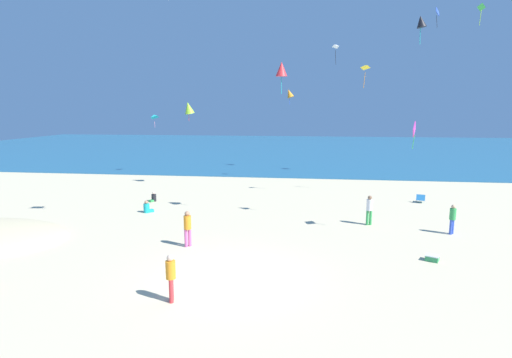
# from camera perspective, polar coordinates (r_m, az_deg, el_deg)

# --- Properties ---
(ground_plane) EXTENTS (120.00, 120.00, 0.00)m
(ground_plane) POSITION_cam_1_polar(r_m,az_deg,el_deg) (24.85, 0.78, -4.68)
(ground_plane) COLOR beige
(ocean_water) EXTENTS (120.00, 60.00, 0.05)m
(ocean_water) POSITION_cam_1_polar(r_m,az_deg,el_deg) (66.78, 5.03, 4.44)
(ocean_water) COLOR #236084
(ocean_water) RESTS_ON ground_plane
(beach_chair_mid_beach) EXTENTS (0.70, 0.75, 0.57)m
(beach_chair_mid_beach) POSITION_cam_1_polar(r_m,az_deg,el_deg) (29.40, 22.42, -2.60)
(beach_chair_mid_beach) COLOR #2370B2
(beach_chair_mid_beach) RESTS_ON ground_plane
(cooler_box) EXTENTS (0.64, 0.60, 0.25)m
(cooler_box) POSITION_cam_1_polar(r_m,az_deg,el_deg) (18.52, 23.82, -10.25)
(cooler_box) COLOR #339956
(cooler_box) RESTS_ON ground_plane
(person_0) EXTENTS (0.39, 0.39, 1.61)m
(person_0) POSITION_cam_1_polar(r_m,az_deg,el_deg) (13.65, -12.06, -13.20)
(person_0) COLOR red
(person_0) RESTS_ON ground_plane
(person_1) EXTENTS (0.43, 0.43, 1.53)m
(person_1) POSITION_cam_1_polar(r_m,az_deg,el_deg) (22.53, 26.22, -4.91)
(person_1) COLOR blue
(person_1) RESTS_ON ground_plane
(person_2) EXTENTS (0.47, 0.47, 1.68)m
(person_2) POSITION_cam_1_polar(r_m,az_deg,el_deg) (18.68, -9.74, -6.65)
(person_2) COLOR #D8599E
(person_2) RESTS_ON ground_plane
(person_3) EXTENTS (0.50, 0.60, 0.68)m
(person_3) POSITION_cam_1_polar(r_m,az_deg,el_deg) (28.45, -14.41, -2.62)
(person_3) COLOR black
(person_3) RESTS_ON ground_plane
(person_4) EXTENTS (0.67, 0.64, 0.77)m
(person_4) POSITION_cam_1_polar(r_m,az_deg,el_deg) (25.49, -15.25, -4.01)
(person_4) COLOR #19ADB2
(person_4) RESTS_ON ground_plane
(person_5) EXTENTS (0.41, 0.41, 1.64)m
(person_5) POSITION_cam_1_polar(r_m,az_deg,el_deg) (22.68, 15.86, -4.01)
(person_5) COLOR green
(person_5) RESTS_ON ground_plane
(kite_white) EXTENTS (0.67, 0.66, 1.61)m
(kite_white) POSITION_cam_1_polar(r_m,az_deg,el_deg) (34.33, 11.38, 18.07)
(kite_white) COLOR white
(kite_green) EXTENTS (0.51, 0.24, 1.32)m
(kite_green) POSITION_cam_1_polar(r_m,az_deg,el_deg) (30.50, 29.44, 20.40)
(kite_green) COLOR green
(kite_blue) EXTENTS (0.47, 0.70, 1.68)m
(kite_blue) POSITION_cam_1_polar(r_m,az_deg,el_deg) (39.23, 24.45, 20.83)
(kite_blue) COLOR blue
(kite_lime) EXTENTS (1.18, 1.21, 1.56)m
(kite_lime) POSITION_cam_1_polar(r_m,az_deg,el_deg) (32.69, -9.58, 9.99)
(kite_lime) COLOR #99DB33
(kite_orange) EXTENTS (1.08, 0.90, 1.66)m
(kite_orange) POSITION_cam_1_polar(r_m,az_deg,el_deg) (41.99, 4.80, 12.08)
(kite_orange) COLOR orange
(kite_teal) EXTENTS (0.91, 0.99, 1.32)m
(kite_teal) POSITION_cam_1_polar(r_m,az_deg,el_deg) (40.34, -14.35, 8.66)
(kite_teal) COLOR #1EADAD
(kite_black) EXTENTS (0.55, 0.45, 1.35)m
(kite_black) POSITION_cam_1_polar(r_m,az_deg,el_deg) (21.90, 22.47, 20.04)
(kite_black) COLOR black
(kite_magenta) EXTENTS (0.30, 0.72, 1.31)m
(kite_magenta) POSITION_cam_1_polar(r_m,az_deg,el_deg) (20.51, 21.63, 6.53)
(kite_magenta) COLOR #DB3DA8
(kite_yellow) EXTENTS (0.68, 0.61, 1.57)m
(kite_yellow) POSITION_cam_1_polar(r_m,az_deg,el_deg) (28.74, 15.23, 15.14)
(kite_yellow) COLOR yellow
(kite_red) EXTENTS (0.78, 0.80, 1.74)m
(kite_red) POSITION_cam_1_polar(r_m,az_deg,el_deg) (22.57, 3.66, 15.37)
(kite_red) COLOR red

